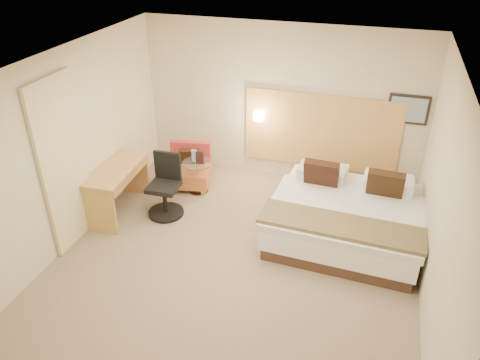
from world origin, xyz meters
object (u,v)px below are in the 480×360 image
(bed, at_px, (346,215))
(desk_chair, at_px, (166,190))
(lounge_chair, at_px, (190,170))
(desk, at_px, (117,177))
(side_table, at_px, (198,176))

(bed, distance_m, desk_chair, 2.77)
(lounge_chair, distance_m, desk, 1.36)
(bed, bearing_deg, lounge_chair, 166.35)
(lounge_chair, height_order, side_table, lounge_chair)
(lounge_chair, relative_size, side_table, 1.45)
(side_table, bearing_deg, desk_chair, -107.22)
(lounge_chair, xyz_separation_m, desk, (-0.72, -1.10, 0.33))
(bed, xyz_separation_m, desk, (-3.47, -0.44, 0.29))
(lounge_chair, height_order, desk_chair, desk_chair)
(bed, distance_m, desk, 3.51)
(lounge_chair, bearing_deg, desk, -123.29)
(lounge_chair, relative_size, desk_chair, 0.82)
(lounge_chair, bearing_deg, desk_chair, -90.70)
(side_table, bearing_deg, desk, -135.52)
(side_table, relative_size, desk_chair, 0.56)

